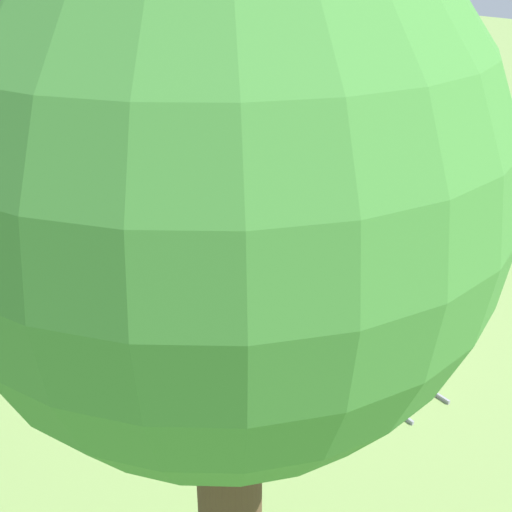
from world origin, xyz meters
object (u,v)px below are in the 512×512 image
locomotive (299,287)px  oak_tree_distant (223,203)px  passenger_car (215,240)px  conductor_person (211,264)px  oak_tree_near (323,57)px

locomotive → oak_tree_distant: oak_tree_distant is taller
passenger_car → conductor_person: bearing=56.4°
oak_tree_near → oak_tree_distant: size_ratio=0.74×
passenger_car → oak_tree_near: oak_tree_near is taller
locomotive → oak_tree_near: oak_tree_near is taller
passenger_car → oak_tree_near: 4.26m
conductor_person → oak_tree_near: size_ratio=0.52×
locomotive → passenger_car: (0.00, -1.75, -0.06)m
passenger_car → locomotive: bearing=90.0°
oak_tree_near → oak_tree_distant: (6.39, 6.72, 0.94)m
locomotive → conductor_person: 1.13m
conductor_person → oak_tree_distant: oak_tree_distant is taller
passenger_car → oak_tree_distant: bearing=58.4°
oak_tree_distant → passenger_car: bearing=-121.6°
oak_tree_near → oak_tree_distant: oak_tree_distant is taller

